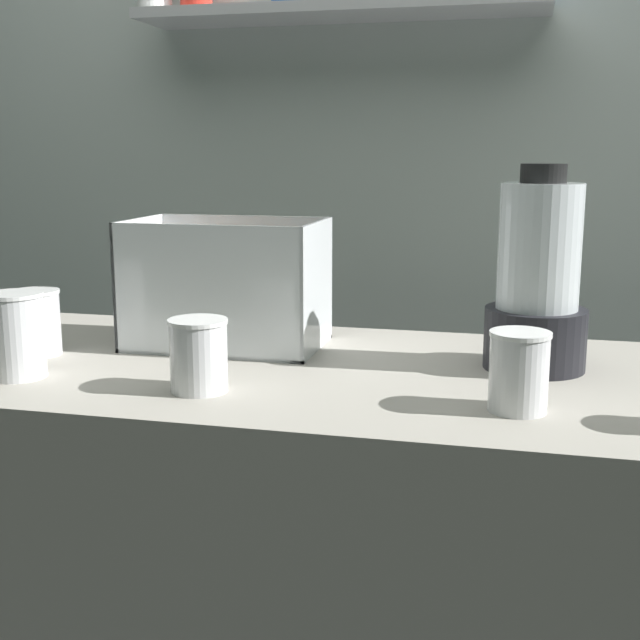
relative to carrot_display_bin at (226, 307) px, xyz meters
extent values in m
cube|color=#9E998E|center=(0.21, -0.12, -0.52)|extent=(1.40, 0.64, 0.90)
cube|color=silver|center=(0.21, 0.65, 0.28)|extent=(2.60, 0.04, 2.50)
cube|color=silver|center=(0.09, 0.53, 0.59)|extent=(0.94, 0.20, 0.02)
cube|color=white|center=(0.00, 0.00, -0.07)|extent=(0.34, 0.21, 0.01)
cube|color=white|center=(0.00, -0.10, 0.04)|extent=(0.34, 0.01, 0.23)
cube|color=white|center=(0.00, 0.10, 0.04)|extent=(0.34, 0.01, 0.23)
cube|color=white|center=(-0.17, 0.00, 0.04)|extent=(0.01, 0.21, 0.23)
cube|color=white|center=(0.17, 0.00, 0.04)|extent=(0.01, 0.21, 0.23)
cone|color=orange|center=(-0.01, 0.00, -0.05)|extent=(0.14, 0.10, 0.03)
cone|color=orange|center=(0.07, 0.00, -0.05)|extent=(0.18, 0.10, 0.04)
cone|color=orange|center=(-0.03, 0.00, -0.05)|extent=(0.18, 0.10, 0.03)
cone|color=orange|center=(-0.02, 0.00, -0.05)|extent=(0.07, 0.18, 0.03)
cone|color=orange|center=(0.02, 0.00, -0.02)|extent=(0.05, 0.17, 0.03)
cone|color=orange|center=(-0.03, 0.00, -0.02)|extent=(0.15, 0.11, 0.03)
cone|color=orange|center=(0.04, 0.00, -0.01)|extent=(0.18, 0.04, 0.03)
cone|color=orange|center=(-0.06, 0.00, -0.02)|extent=(0.06, 0.18, 0.03)
cone|color=orange|center=(-0.01, -0.02, 0.01)|extent=(0.14, 0.09, 0.03)
cone|color=orange|center=(-0.05, -0.01, 0.00)|extent=(0.17, 0.04, 0.03)
cone|color=orange|center=(0.03, 0.01, 0.01)|extent=(0.08, 0.17, 0.03)
cone|color=orange|center=(-0.04, 0.01, 0.02)|extent=(0.16, 0.13, 0.03)
cylinder|color=black|center=(0.55, -0.04, -0.02)|extent=(0.16, 0.16, 0.10)
cylinder|color=silver|center=(0.55, -0.04, 0.13)|extent=(0.13, 0.13, 0.20)
cylinder|color=yellow|center=(0.55, -0.04, 0.05)|extent=(0.12, 0.12, 0.04)
cylinder|color=black|center=(0.55, -0.04, 0.24)|extent=(0.07, 0.07, 0.03)
cylinder|color=white|center=(-0.30, -0.15, -0.02)|extent=(0.08, 0.08, 0.11)
cylinder|color=maroon|center=(-0.30, -0.15, -0.03)|extent=(0.07, 0.07, 0.09)
cylinder|color=white|center=(-0.30, -0.15, 0.04)|extent=(0.08, 0.08, 0.01)
cylinder|color=white|center=(-0.24, -0.29, -0.01)|extent=(0.09, 0.09, 0.13)
cylinder|color=orange|center=(-0.24, -0.29, -0.03)|extent=(0.08, 0.08, 0.09)
cylinder|color=white|center=(-0.24, -0.29, 0.06)|extent=(0.09, 0.09, 0.01)
cylinder|color=white|center=(0.06, -0.29, -0.02)|extent=(0.09, 0.09, 0.10)
cylinder|color=red|center=(0.06, -0.29, -0.04)|extent=(0.08, 0.08, 0.07)
cylinder|color=white|center=(0.06, -0.29, 0.03)|extent=(0.09, 0.09, 0.01)
cylinder|color=white|center=(0.52, -0.28, -0.02)|extent=(0.08, 0.08, 0.11)
cylinder|color=maroon|center=(0.52, -0.28, -0.04)|extent=(0.07, 0.07, 0.06)
cylinder|color=white|center=(0.52, -0.28, 0.04)|extent=(0.08, 0.08, 0.01)
camera|label=1|loc=(0.52, -1.41, 0.28)|focal=46.69mm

